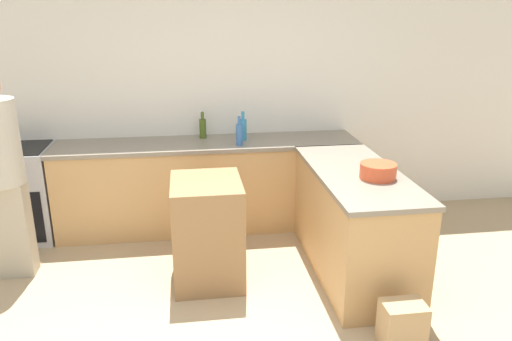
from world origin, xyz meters
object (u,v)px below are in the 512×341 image
(island_table, at_px, (207,231))
(range_oven, at_px, (21,193))
(mixing_bowl, at_px, (378,171))
(dish_soap_bottle, at_px, (243,129))
(olive_oil_bottle, at_px, (203,128))
(paper_bag, at_px, (402,325))
(person_by_range, at_px, (1,171))
(water_bottle_blue, at_px, (239,134))

(island_table, bearing_deg, range_oven, 148.81)
(island_table, xyz_separation_m, mixing_bowl, (1.35, -0.23, 0.54))
(mixing_bowl, relative_size, dish_soap_bottle, 0.97)
(olive_oil_bottle, bearing_deg, paper_bag, -62.44)
(range_oven, bearing_deg, olive_oil_bottle, 5.15)
(island_table, distance_m, mixing_bowl, 1.47)
(dish_soap_bottle, height_order, paper_bag, dish_soap_bottle)
(olive_oil_bottle, relative_size, person_by_range, 0.16)
(olive_oil_bottle, bearing_deg, mixing_bowl, -47.99)
(dish_soap_bottle, height_order, olive_oil_bottle, dish_soap_bottle)
(range_oven, relative_size, island_table, 1.06)
(island_table, xyz_separation_m, person_by_range, (-1.64, 0.31, 0.50))
(olive_oil_bottle, distance_m, person_by_range, 1.92)
(person_by_range, bearing_deg, paper_bag, -25.96)
(water_bottle_blue, distance_m, paper_bag, 2.36)
(person_by_range, bearing_deg, water_bottle_blue, 16.68)
(island_table, bearing_deg, mixing_bowl, -9.50)
(water_bottle_blue, distance_m, olive_oil_bottle, 0.47)
(mixing_bowl, relative_size, olive_oil_bottle, 1.05)
(dish_soap_bottle, distance_m, olive_oil_bottle, 0.42)
(island_table, relative_size, person_by_range, 0.51)
(mixing_bowl, bearing_deg, person_by_range, 169.77)
(water_bottle_blue, relative_size, dish_soap_bottle, 0.97)
(person_by_range, relative_size, paper_bag, 5.18)
(dish_soap_bottle, height_order, person_by_range, person_by_range)
(range_oven, height_order, water_bottle_blue, water_bottle_blue)
(paper_bag, bearing_deg, dish_soap_bottle, 110.46)
(person_by_range, bearing_deg, island_table, -10.83)
(olive_oil_bottle, bearing_deg, range_oven, -174.85)
(island_table, relative_size, olive_oil_bottle, 3.23)
(mixing_bowl, height_order, water_bottle_blue, water_bottle_blue)
(paper_bag, bearing_deg, mixing_bowl, 83.32)
(paper_bag, bearing_deg, range_oven, 144.35)
(dish_soap_bottle, xyz_separation_m, paper_bag, (0.82, -2.19, -0.87))
(paper_bag, bearing_deg, island_table, 138.78)
(range_oven, xyz_separation_m, paper_bag, (3.03, -2.17, -0.30))
(mixing_bowl, distance_m, person_by_range, 3.05)
(mixing_bowl, height_order, paper_bag, mixing_bowl)
(range_oven, bearing_deg, water_bottle_blue, -4.17)
(range_oven, distance_m, dish_soap_bottle, 2.28)
(mixing_bowl, distance_m, dish_soap_bottle, 1.61)
(water_bottle_blue, height_order, person_by_range, person_by_range)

